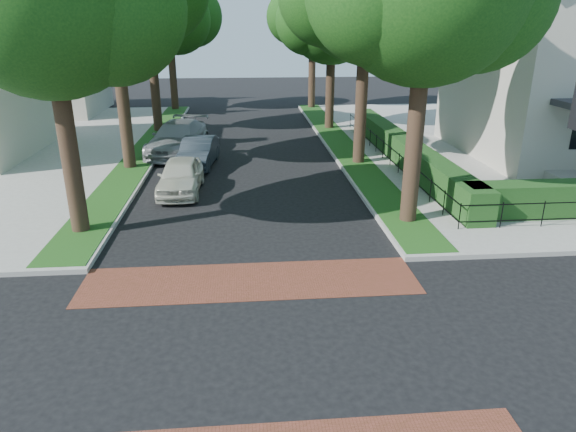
# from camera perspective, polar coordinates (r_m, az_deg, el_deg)

# --- Properties ---
(ground) EXTENTS (120.00, 120.00, 0.00)m
(ground) POSITION_cam_1_polar(r_m,az_deg,el_deg) (11.24, -3.89, -14.82)
(ground) COLOR black
(ground) RESTS_ON ground
(crosswalk_far) EXTENTS (9.00, 2.20, 0.01)m
(crosswalk_far) POSITION_cam_1_polar(r_m,az_deg,el_deg) (13.97, -4.18, -7.20)
(crosswalk_far) COLOR brown
(crosswalk_far) RESTS_ON ground
(grass_strip_ne) EXTENTS (1.60, 29.80, 0.02)m
(grass_strip_ne) POSITION_cam_1_polar(r_m,az_deg,el_deg) (29.48, 5.92, 8.00)
(grass_strip_ne) COLOR #1F4313
(grass_strip_ne) RESTS_ON sidewalk_ne
(grass_strip_nw) EXTENTS (1.60, 29.80, 0.02)m
(grass_strip_nw) POSITION_cam_1_polar(r_m,az_deg,el_deg) (29.46, -15.38, 7.37)
(grass_strip_nw) COLOR #1F4313
(grass_strip_nw) RESTS_ON sidewalk_nw
(tree_right_far) EXTENTS (7.25, 6.23, 9.74)m
(tree_right_far) POSITION_cam_1_polar(r_m,az_deg,el_deg) (33.87, 5.03, 21.14)
(tree_right_far) COLOR black
(tree_right_far) RESTS_ON sidewalk_ne
(tree_right_back) EXTENTS (7.50, 6.45, 10.20)m
(tree_right_back) POSITION_cam_1_polar(r_m,az_deg,el_deg) (42.79, 2.88, 21.52)
(tree_right_back) COLOR black
(tree_right_back) RESTS_ON sidewalk_ne
(tree_left_far) EXTENTS (7.00, 6.02, 9.86)m
(tree_left_far) POSITION_cam_1_polar(r_m,az_deg,el_deg) (33.82, -15.03, 20.93)
(tree_left_far) COLOR black
(tree_left_far) RESTS_ON sidewalk_nw
(tree_left_back) EXTENTS (7.75, 6.66, 10.44)m
(tree_left_back) POSITION_cam_1_polar(r_m,az_deg,el_deg) (42.76, -12.99, 21.26)
(tree_left_back) COLOR black
(tree_left_back) RESTS_ON sidewalk_nw
(hedge_main_road) EXTENTS (1.00, 18.00, 1.20)m
(hedge_main_road) POSITION_cam_1_polar(r_m,az_deg,el_deg) (26.03, 12.64, 7.27)
(hedge_main_road) COLOR #1A3D15
(hedge_main_road) RESTS_ON sidewalk_ne
(fence_main_road) EXTENTS (0.06, 18.00, 0.90)m
(fence_main_road) POSITION_cam_1_polar(r_m,az_deg,el_deg) (25.83, 10.91, 6.96)
(fence_main_road) COLOR black
(fence_main_road) RESTS_ON sidewalk_ne
(house_left_far) EXTENTS (10.00, 9.00, 10.14)m
(house_left_far) POSITION_cam_1_polar(r_m,az_deg,el_deg) (43.99, -26.64, 16.57)
(house_left_far) COLOR #B3AFA1
(house_left_far) RESTS_ON sidewalk_nw
(parked_car_front) EXTENTS (1.73, 4.15, 1.40)m
(parked_car_front) POSITION_cam_1_polar(r_m,az_deg,el_deg) (21.42, -11.85, 4.39)
(parked_car_front) COLOR beige
(parked_car_front) RESTS_ON ground
(parked_car_middle) EXTENTS (1.89, 4.32, 1.38)m
(parked_car_middle) POSITION_cam_1_polar(r_m,az_deg,el_deg) (25.42, -9.93, 7.01)
(parked_car_middle) COLOR #212B32
(parked_car_middle) RESTS_ON ground
(parked_car_rear) EXTENTS (3.33, 6.14, 1.69)m
(parked_car_rear) POSITION_cam_1_polar(r_m,az_deg,el_deg) (28.10, -12.13, 8.46)
(parked_car_rear) COLOR gray
(parked_car_rear) RESTS_ON ground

